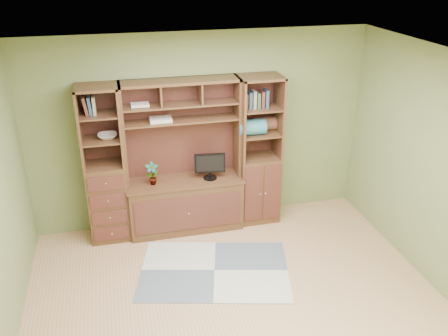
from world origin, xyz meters
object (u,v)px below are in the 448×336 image
object	(u,v)px
center_hutch	(184,160)
right_tower	(259,151)
monitor	(210,161)
left_tower	(105,166)

from	to	relation	value
center_hutch	right_tower	distance (m)	1.03
right_tower	monitor	distance (m)	0.69
right_tower	monitor	world-z (taller)	right_tower
center_hutch	left_tower	bearing A→B (deg)	177.71
center_hutch	right_tower	size ratio (longest dim) A/B	1.00
left_tower	right_tower	distance (m)	2.02
center_hutch	monitor	size ratio (longest dim) A/B	4.16
center_hutch	left_tower	xyz separation A→B (m)	(-1.00, 0.04, 0.00)
right_tower	monitor	bearing A→B (deg)	-173.78
right_tower	monitor	size ratio (longest dim) A/B	4.16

